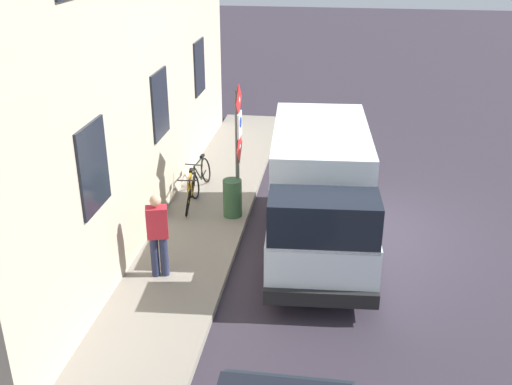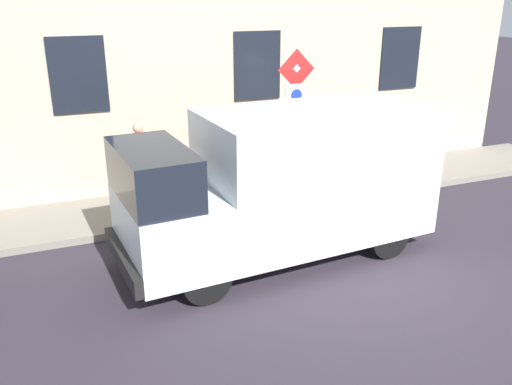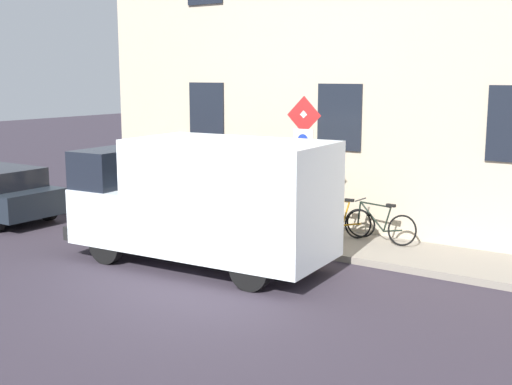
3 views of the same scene
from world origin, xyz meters
The scene contains 9 objects.
ground_plane centered at (0.00, 0.00, 0.00)m, with size 80.00×80.00×0.00m, color #302933.
sidewalk_slab centered at (3.85, 0.00, 0.07)m, with size 1.99×15.94×0.14m, color gray.
building_facade centered at (5.20, 0.00, 4.30)m, with size 0.75×13.94×8.60m.
sign_post_stacked centered at (3.06, -0.10, 2.08)m, with size 0.15×0.56×3.02m.
delivery_van centered at (1.16, 1.01, 1.33)m, with size 2.35×5.45×2.50m.
bicycle_black centered at (4.30, -1.28, 0.51)m, with size 0.46×1.72×0.89m.
bicycle_orange centered at (4.30, -0.29, 0.51)m, with size 0.48×1.71×0.89m.
pedestrian centered at (4.13, 2.86, 1.07)m, with size 0.46×0.36×1.72m.
litter_bin centered at (3.21, 0.07, 0.59)m, with size 0.44×0.44×0.90m, color #2D5133.
Camera 3 is at (-8.70, -6.91, 3.71)m, focal length 46.53 mm.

